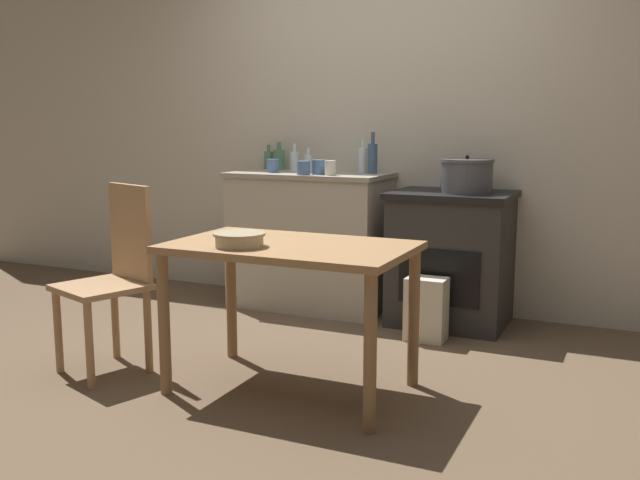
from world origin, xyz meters
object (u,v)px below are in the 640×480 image
work_table (291,265)px  bottle_center (373,158)px  flour_sack (426,309)px  bottle_center_right (363,159)px  chair (114,274)px  stove (451,258)px  bottle_center_left (269,160)px  bottle_left (308,162)px  cup_right (319,167)px  cup_far_right (330,168)px  bottle_far_left (279,159)px  cup_mid_right (303,168)px  stock_pot (467,176)px  bottle_mid_left (294,161)px  cup_end_right (273,166)px  mixing_bowl_large (239,239)px

work_table → bottle_center: size_ratio=4.10×
flour_sack → bottle_center_right: bottle_center_right is taller
work_table → chair: (-0.97, -0.12, -0.11)m
stove → flour_sack: bearing=-94.6°
work_table → bottle_center_left: size_ratio=6.39×
bottle_left → cup_right: bottle_left is taller
bottle_center_left → cup_far_right: (0.67, -0.40, -0.02)m
bottle_far_left → bottle_left: 0.29m
bottle_far_left → cup_mid_right: 0.55m
stock_pot → bottle_mid_left: bottle_mid_left is taller
work_table → bottle_left: bearing=112.8°
bottle_center_left → cup_mid_right: bottle_center_left is taller
chair → cup_end_right: 1.59m
bottle_center_right → flour_sack: bearing=-41.5°
bottle_center → cup_right: size_ratio=2.87×
bottle_mid_left → bottle_far_left: bearing=146.9°
work_table → bottle_left: size_ratio=6.82×
cup_end_right → stove: bearing=3.7°
stove → cup_far_right: (-0.78, -0.16, 0.57)m
bottle_left → cup_right: bearing=-51.0°
chair → cup_right: size_ratio=10.02×
cup_end_right → cup_far_right: bearing=-10.0°
cup_mid_right → cup_end_right: (-0.29, 0.11, 0.00)m
mixing_bowl_large → bottle_center: size_ratio=0.87×
work_table → chair: 0.99m
flour_sack → stock_pot: stock_pot is taller
cup_right → cup_far_right: 0.11m
stove → bottle_left: bottle_left is taller
flour_sack → cup_end_right: 1.50m
bottle_center_right → stove: bearing=-11.7°
flour_sack → bottle_center_right: size_ratio=1.59×
bottle_far_left → chair: bearing=-91.1°
flour_sack → bottle_center_right: bearing=138.5°
bottle_far_left → bottle_center: (0.77, -0.10, 0.03)m
stove → bottle_left: 1.23m
chair → bottle_far_left: bearing=108.5°
mixing_bowl_large → bottle_center_right: size_ratio=1.01×
cup_right → cup_end_right: 0.38m
bottle_far_left → cup_right: bottle_far_left is taller
cup_end_right → stock_pot: bearing=2.4°
stove → cup_mid_right: size_ratio=9.43×
chair → bottle_far_left: size_ratio=4.86×
flour_sack → bottle_mid_left: (-1.13, 0.50, 0.83)m
bottle_left → bottle_center: 0.49m
stock_pot → cup_right: size_ratio=3.40×
bottle_center_right → cup_far_right: bearing=-110.0°
work_table → bottle_center: (-0.17, 1.57, 0.44)m
cup_far_right → cup_mid_right: bearing=-169.9°
bottle_left → bottle_center_right: size_ratio=0.70×
bottle_center → cup_far_right: 0.33m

